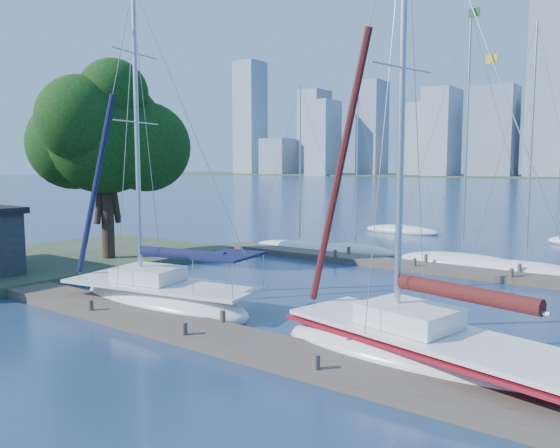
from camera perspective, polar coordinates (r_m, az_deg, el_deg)
The scene contains 12 objects.
ground at distance 18.74m, azimuth -7.89°, elevation -11.88°, with size 700.00×700.00×0.00m, color #172A4B.
near_dock at distance 18.68m, azimuth -7.90°, elevation -11.30°, with size 26.00×2.00×0.40m, color #493E35.
far_dock at distance 31.07m, azimuth 16.15°, elevation -4.53°, with size 30.00×1.80×0.36m, color #493E35.
shore at distance 33.89m, azimuth -25.19°, elevation -3.88°, with size 12.00×22.00×0.50m, color #38472D.
tree at distance 32.62m, azimuth -17.83°, elevation 9.14°, with size 8.94×8.14×11.53m.
sailboat_navy at distance 22.73m, azimuth -12.30°, elevation -6.17°, with size 9.36×4.53×13.43m.
sailboat_maroon at distance 16.29m, azimuth 15.12°, elevation -10.61°, with size 9.74×5.00×15.30m.
bg_boat_0 at distance 37.47m, azimuth 2.09°, elevation -2.45°, with size 7.32×2.00×11.42m.
bg_boat_1 at distance 36.62m, azimuth 7.91°, elevation -2.70°, with size 6.01×3.77×10.74m.
bg_boat_2 at distance 33.02m, azimuth 18.51°, elevation -3.80°, with size 7.82×4.84×14.62m.
bg_boat_3 at distance 31.76m, azimuth 24.26°, elevation -4.43°, with size 6.92×4.49×13.44m.
bg_boat_6 at distance 48.61m, azimuth 12.61°, elevation -0.62°, with size 6.92×3.00×11.83m.
Camera 1 is at (12.54, -12.69, 5.74)m, focal length 35.00 mm.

